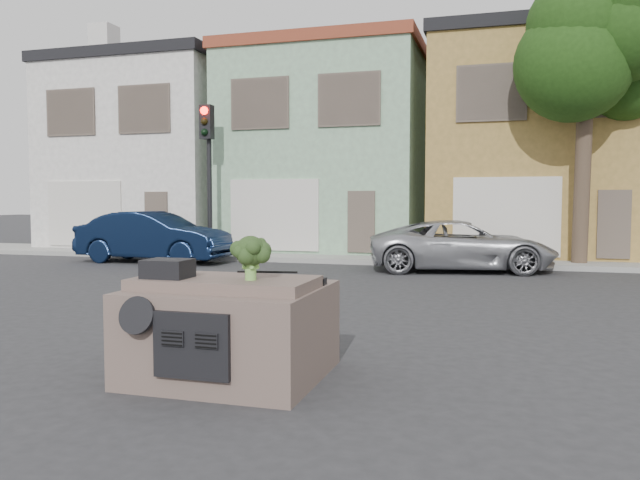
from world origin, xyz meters
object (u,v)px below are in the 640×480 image
at_px(traffic_signal, 208,182).
at_px(navy_sedan, 155,262).
at_px(broccoli, 251,257).
at_px(silver_pickup, 461,271).

bearing_deg(traffic_signal, navy_sedan, -126.52).
height_order(traffic_signal, broccoli, traffic_signal).
height_order(silver_pickup, broccoli, broccoli).
bearing_deg(broccoli, silver_pickup, 82.82).
relative_size(navy_sedan, traffic_signal, 0.95).
bearing_deg(silver_pickup, broccoli, 161.85).
relative_size(traffic_signal, broccoli, 10.74).
bearing_deg(navy_sedan, traffic_signal, -36.01).
relative_size(silver_pickup, broccoli, 10.60).
bearing_deg(silver_pickup, navy_sedan, 80.48).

